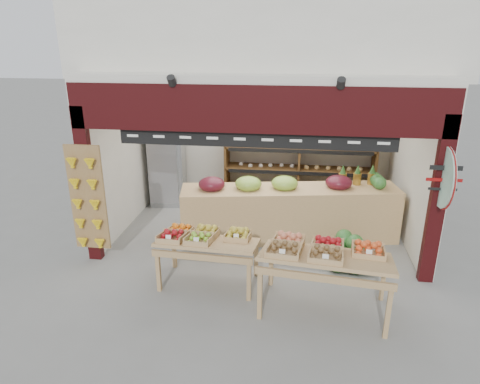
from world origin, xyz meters
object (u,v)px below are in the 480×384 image
back_shelving (299,153)px  refrigerator (167,162)px  cardboard_stack (219,208)px  watermelon_pile (351,255)px  display_table_right (321,253)px  display_table_left (202,239)px  mid_counter (288,211)px

back_shelving → refrigerator: (-2.95, -0.23, -0.26)m
cardboard_stack → watermelon_pile: 3.02m
cardboard_stack → display_table_right: 3.54m
back_shelving → display_table_left: 3.80m
display_table_left → back_shelving: bearing=67.5°
mid_counter → display_table_left: 2.17m
mid_counter → display_table_left: size_ratio=2.67×
display_table_left → refrigerator: bearing=115.0°
display_table_left → watermelon_pile: bearing=18.7°
refrigerator → display_table_left: refrigerator is taller
mid_counter → watermelon_pile: (1.08, -0.95, -0.35)m
cardboard_stack → display_table_left: size_ratio=0.67×
refrigerator → cardboard_stack: 1.71m
cardboard_stack → display_table_right: display_table_right is taller
back_shelving → cardboard_stack: 2.17m
refrigerator → watermelon_pile: (3.87, -2.45, -0.76)m
mid_counter → display_table_left: bearing=-126.1°
watermelon_pile → refrigerator: bearing=147.6°
display_table_left → display_table_right: (1.77, -0.45, 0.13)m
mid_counter → display_table_right: mid_counter is taller
display_table_left → display_table_right: size_ratio=0.82×
back_shelving → cardboard_stack: (-1.63, -1.05, -0.98)m
back_shelving → refrigerator: 2.97m
back_shelving → cardboard_stack: back_shelving is taller
cardboard_stack → mid_counter: bearing=-25.3°
display_table_left → watermelon_pile: size_ratio=1.93×
cardboard_stack → watermelon_pile: size_ratio=1.30×
mid_counter → display_table_left: mid_counter is taller
back_shelving → mid_counter: size_ratio=0.80×
display_table_right → mid_counter: bearing=102.7°
display_table_right → cardboard_stack: bearing=124.1°
cardboard_stack → display_table_left: 2.49m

